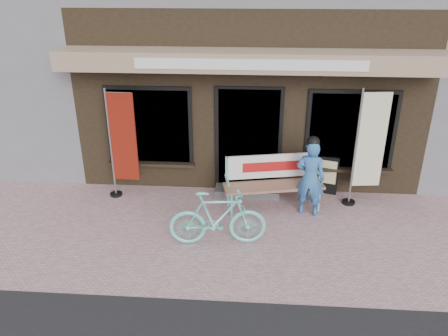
# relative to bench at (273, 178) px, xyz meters

# --- Properties ---
(ground) EXTENTS (70.00, 70.00, 0.00)m
(ground) POSITION_rel_bench_xyz_m (-0.49, -1.31, -0.60)
(ground) COLOR #C4959C
(ground) RESTS_ON ground
(storefront) EXTENTS (7.00, 6.77, 6.00)m
(storefront) POSITION_rel_bench_xyz_m (-0.49, 3.65, 2.39)
(storefront) COLOR black
(storefront) RESTS_ON ground
(bench) EXTENTS (1.95, 0.86, 1.03)m
(bench) POSITION_rel_bench_xyz_m (0.00, 0.00, 0.00)
(bench) COLOR #6FDACE
(bench) RESTS_ON ground
(person) EXTENTS (0.60, 0.47, 1.55)m
(person) POSITION_rel_bench_xyz_m (0.67, -0.25, 0.16)
(person) COLOR #3269AE
(person) RESTS_ON ground
(bicycle) EXTENTS (1.66, 0.62, 0.98)m
(bicycle) POSITION_rel_bench_xyz_m (-0.94, -1.39, -0.11)
(bicycle) COLOR #6FDACE
(bicycle) RESTS_ON ground
(nobori_red) EXTENTS (0.65, 0.25, 2.23)m
(nobori_red) POSITION_rel_bench_xyz_m (-2.95, 0.20, 0.55)
(nobori_red) COLOR gray
(nobori_red) RESTS_ON ground
(nobori_cream) EXTENTS (0.69, 0.28, 2.32)m
(nobori_cream) POSITION_rel_bench_xyz_m (1.76, 0.22, 0.59)
(nobori_cream) COLOR gray
(nobori_cream) RESTS_ON ground
(menu_stand) EXTENTS (0.41, 0.20, 0.81)m
(menu_stand) POSITION_rel_bench_xyz_m (1.15, 0.62, -0.19)
(menu_stand) COLOR black
(menu_stand) RESTS_ON ground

